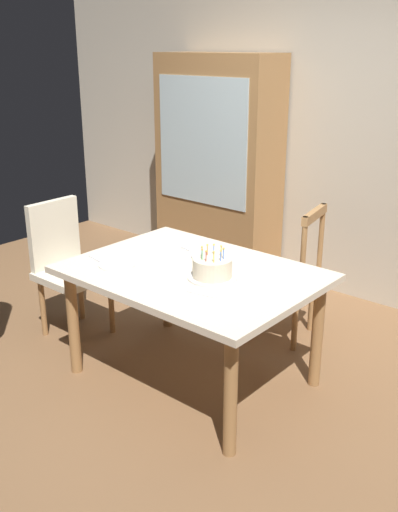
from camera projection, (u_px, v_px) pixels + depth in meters
ground at (193, 377)px, 3.65m from camera, size 6.40×6.40×0.00m
back_wall at (348, 135)px, 4.53m from camera, size 6.40×0.10×2.60m
dining_table at (193, 284)px, 3.43m from camera, size 1.43×1.05×0.72m
birthday_cake at (212, 269)px, 3.26m from camera, size 0.28×0.28×0.19m
plate_near_celebrant at (117, 265)px, 3.47m from camera, size 0.22×0.22×0.01m
plate_far_side at (209, 256)px, 3.61m from camera, size 0.22×0.22×0.01m
fork_near_celebrant at (97, 260)px, 3.56m from camera, size 0.18×0.05×0.01m
fork_far_side at (190, 251)px, 3.72m from camera, size 0.18×0.05×0.01m
fork_near_guest at (201, 294)px, 3.07m from camera, size 0.18×0.05×0.01m
chair_spindle_back at (287, 275)px, 4.02m from camera, size 0.52×0.52×0.95m
chair_upholstered at (66, 261)px, 4.08m from camera, size 0.45×0.44×0.95m
china_cabinet at (218, 167)px, 5.08m from camera, size 1.10×0.45×1.90m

